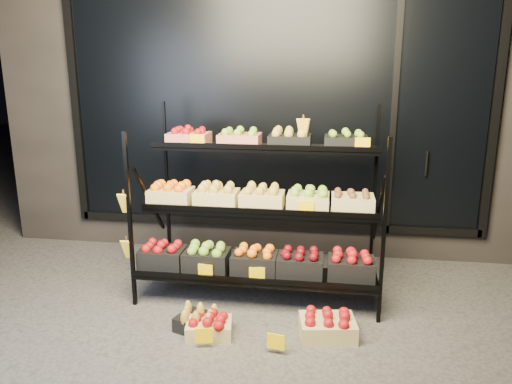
% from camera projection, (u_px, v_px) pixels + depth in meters
% --- Properties ---
extents(ground, '(24.00, 24.00, 0.00)m').
position_uv_depth(ground, '(249.00, 323.00, 3.99)').
color(ground, '#514F4C').
rests_on(ground, ground).
extents(building, '(6.00, 2.08, 3.50)m').
position_uv_depth(building, '(283.00, 86.00, 6.03)').
color(building, '#2D2826').
rests_on(building, ground).
extents(display_rack, '(2.18, 1.02, 1.67)m').
position_uv_depth(display_rack, '(258.00, 208.00, 4.37)').
color(display_rack, black).
rests_on(display_rack, ground).
extents(tag_floor_a, '(0.13, 0.01, 0.12)m').
position_uv_depth(tag_floor_a, '(204.00, 341.00, 3.63)').
color(tag_floor_a, '#FFCB00').
rests_on(tag_floor_a, ground).
extents(tag_floor_b, '(0.13, 0.01, 0.12)m').
position_uv_depth(tag_floor_b, '(276.00, 347.00, 3.55)').
color(tag_floor_b, '#FFCB00').
rests_on(tag_floor_b, ground).
extents(floor_crate_left, '(0.38, 0.30, 0.18)m').
position_uv_depth(floor_crate_left, '(209.00, 325.00, 3.79)').
color(floor_crate_left, '#D7C27C').
rests_on(floor_crate_left, ground).
extents(floor_crate_midleft, '(0.41, 0.35, 0.18)m').
position_uv_depth(floor_crate_midleft, '(199.00, 321.00, 3.86)').
color(floor_crate_midleft, black).
rests_on(floor_crate_midleft, ground).
extents(floor_crate_midright, '(0.46, 0.37, 0.21)m').
position_uv_depth(floor_crate_midright, '(328.00, 325.00, 3.78)').
color(floor_crate_midright, '#D7C27C').
rests_on(floor_crate_midright, ground).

